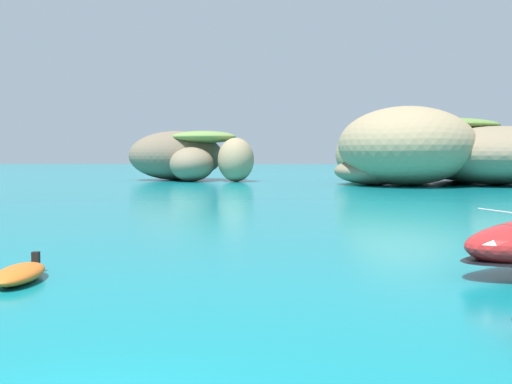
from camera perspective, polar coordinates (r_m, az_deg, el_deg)
name	(u,v)px	position (r m, az deg, el deg)	size (l,w,h in m)	color
islet_large	(440,152)	(73.32, 16.65, 3.57)	(32.07, 28.79, 8.53)	#84755B
islet_small	(185,157)	(79.92, -6.56, 3.18)	(18.47, 14.98, 6.35)	#84755B
dinghy_tender	(20,273)	(17.51, -20.96, -7.03)	(1.31, 2.84, 0.58)	orange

